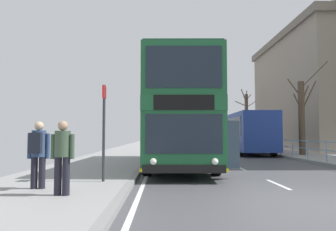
# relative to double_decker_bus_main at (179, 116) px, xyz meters

# --- Properties ---
(ground) EXTENTS (15.80, 140.00, 0.20)m
(ground) POSITION_rel_double_decker_bus_main_xyz_m (1.93, -7.89, -2.27)
(ground) COLOR #4B4B50
(double_decker_bus_main) EXTENTS (3.30, 10.76, 4.40)m
(double_decker_bus_main) POSITION_rel_double_decker_bus_main_xyz_m (0.00, 0.00, 0.00)
(double_decker_bus_main) COLOR #19512D
(double_decker_bus_main) RESTS_ON ground
(background_bus_far_lane) EXTENTS (2.75, 9.64, 3.02)m
(background_bus_far_lane) POSITION_rel_double_decker_bus_main_xyz_m (5.62, 10.40, -0.65)
(background_bus_far_lane) COLOR navy
(background_bus_far_lane) RESTS_ON ground
(pedestrian_with_backpack) EXTENTS (0.55, 0.54, 1.64)m
(pedestrian_with_backpack) POSITION_rel_double_decker_bus_main_xyz_m (-3.78, -6.88, -1.22)
(pedestrian_with_backpack) COLOR black
(pedestrian_with_backpack) RESTS_ON ground
(pedestrian_companion) EXTENTS (0.55, 0.38, 1.62)m
(pedestrian_companion) POSITION_rel_double_decker_bus_main_xyz_m (-2.92, -7.74, -1.25)
(pedestrian_companion) COLOR black
(pedestrian_companion) RESTS_ON ground
(bus_stop_sign_near) EXTENTS (0.08, 0.44, 2.74)m
(bus_stop_sign_near) POSITION_rel_double_decker_bus_main_xyz_m (-2.41, -5.59, -0.48)
(bus_stop_sign_near) COLOR #2D2D33
(bus_stop_sign_near) RESTS_ON ground
(bare_tree_far_00) EXTENTS (2.09, 2.10, 6.00)m
(bare_tree_far_00) POSITION_rel_double_decker_bus_main_xyz_m (8.50, 6.74, 0.40)
(bare_tree_far_00) COLOR #4C3D2D
(bare_tree_far_00) RESTS_ON ground
(bare_tree_far_01) EXTENTS (2.22, 2.64, 6.75)m
(bare_tree_far_01) POSITION_rel_double_decker_bus_main_xyz_m (8.91, 23.00, 1.02)
(bare_tree_far_01) COLOR brown
(bare_tree_far_01) RESTS_ON ground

